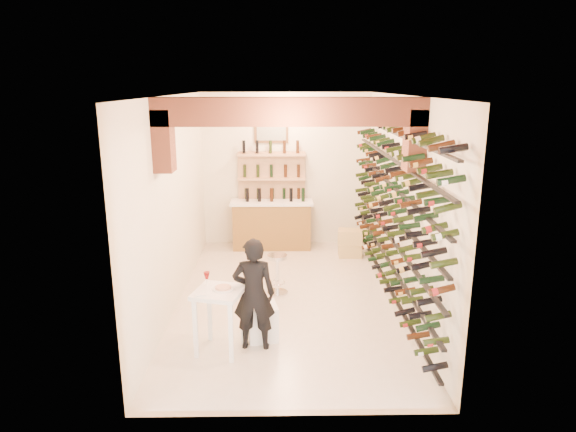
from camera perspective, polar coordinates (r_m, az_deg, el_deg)
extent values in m
plane|color=beige|center=(8.33, 0.03, -9.22)|extent=(6.00, 6.00, 0.00)
cube|color=silver|center=(10.76, -0.24, 5.19)|extent=(3.50, 0.02, 3.20)
cube|color=silver|center=(4.94, 0.63, -6.32)|extent=(3.50, 0.02, 3.20)
cube|color=silver|center=(7.98, -12.63, 1.49)|extent=(0.02, 6.00, 3.20)
cube|color=silver|center=(8.04, 12.61, 1.58)|extent=(0.02, 6.00, 3.20)
cube|color=#B0543E|center=(7.62, 0.04, 13.38)|extent=(3.50, 6.00, 0.02)
cube|color=#984E35|center=(6.62, 0.19, 11.63)|extent=(3.50, 0.35, 0.36)
cube|color=#984E35|center=(6.82, -13.79, 8.18)|extent=(0.24, 0.35, 0.80)
cube|color=#984E35|center=(6.88, 14.03, 8.22)|extent=(0.24, 0.35, 0.80)
cube|color=black|center=(8.40, 11.03, -7.42)|extent=(0.06, 5.70, 0.03)
cube|color=black|center=(8.26, 11.17, -4.85)|extent=(0.06, 5.70, 0.03)
cube|color=black|center=(8.14, 11.30, -2.19)|extent=(0.06, 5.70, 0.03)
cube|color=black|center=(8.04, 11.45, 0.54)|extent=(0.06, 5.70, 0.03)
cube|color=black|center=(7.95, 11.59, 3.34)|extent=(0.06, 5.70, 0.03)
cube|color=black|center=(7.88, 11.74, 6.19)|extent=(0.06, 5.70, 0.03)
cube|color=black|center=(7.84, 11.89, 9.08)|extent=(0.06, 5.70, 0.03)
cube|color=olive|center=(10.66, -1.82, -1.08)|extent=(1.60, 0.55, 0.96)
cube|color=white|center=(10.54, -1.84, 1.57)|extent=(1.70, 0.62, 0.05)
cube|color=tan|center=(10.80, -1.82, 1.97)|extent=(1.40, 0.10, 2.00)
cube|color=tan|center=(10.83, -1.81, -0.99)|extent=(1.40, 0.28, 0.04)
cube|color=tan|center=(10.71, -1.83, 1.59)|extent=(1.40, 0.28, 0.04)
cube|color=tan|center=(10.61, -1.85, 4.22)|extent=(1.40, 0.28, 0.04)
cube|color=tan|center=(10.53, -1.87, 6.90)|extent=(1.40, 0.28, 0.04)
cube|color=brown|center=(10.62, -1.88, 9.68)|extent=(0.70, 0.04, 0.55)
cube|color=#99998C|center=(10.60, -1.88, 9.67)|extent=(0.60, 0.01, 0.45)
cube|color=white|center=(6.54, -7.78, -8.46)|extent=(0.71, 0.71, 0.06)
cube|color=white|center=(6.61, -10.34, -12.35)|extent=(0.06, 0.06, 0.79)
cube|color=white|center=(6.45, -6.43, -12.92)|extent=(0.06, 0.06, 0.79)
cube|color=white|center=(7.00, -8.78, -10.70)|extent=(0.06, 0.06, 0.79)
cube|color=white|center=(6.84, -5.07, -11.18)|extent=(0.06, 0.06, 0.79)
cylinder|color=white|center=(6.54, -7.28, -8.10)|extent=(0.27, 0.27, 0.02)
cylinder|color=#BF7266|center=(6.54, -7.28, -7.94)|extent=(0.20, 0.20, 0.02)
cube|color=white|center=(6.44, -9.73, -8.60)|extent=(0.15, 0.15, 0.02)
cylinder|color=white|center=(6.71, -9.06, -7.64)|extent=(0.08, 0.08, 0.00)
cylinder|color=white|center=(6.69, -9.08, -7.22)|extent=(0.01, 0.01, 0.10)
cone|color=#600808|center=(6.66, -9.10, -6.59)|extent=(0.08, 0.08, 0.09)
cube|color=white|center=(7.03, -2.90, -11.75)|extent=(0.46, 0.46, 0.49)
imported|color=black|center=(6.61, -3.86, -8.73)|extent=(0.56, 0.38, 1.50)
cylinder|color=silver|center=(8.52, -1.20, -8.55)|extent=(0.34, 0.34, 0.03)
cylinder|color=silver|center=(8.40, -1.21, -6.63)|extent=(0.07, 0.07, 0.60)
cylinder|color=silver|center=(8.29, -1.22, -4.58)|extent=(0.33, 0.33, 0.06)
torus|color=silver|center=(8.45, -1.20, -7.45)|extent=(0.26, 0.26, 0.02)
cube|color=tan|center=(10.28, 6.95, -3.79)|extent=(0.46, 0.33, 0.27)
cube|color=tan|center=(10.20, 7.00, -2.32)|extent=(0.53, 0.41, 0.28)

